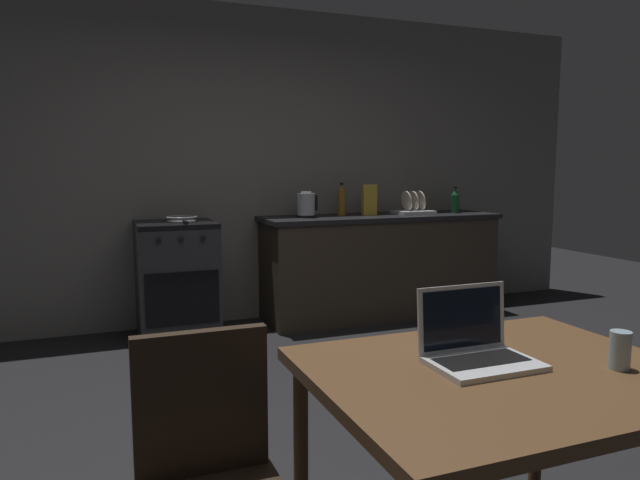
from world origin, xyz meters
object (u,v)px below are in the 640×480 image
object	(u,v)px
dining_table	(501,393)
laptop	(477,348)
electric_kettle	(306,205)
drinking_glass	(620,350)
cereal_box	(369,200)
stove_oven	(177,279)
bottle_b	(342,200)
dish_rack	(413,209)
frying_pan	(182,219)
bottle	(455,201)
chair	(210,475)

from	to	relation	value
dining_table	laptop	bearing A→B (deg)	117.24
electric_kettle	drinking_glass	world-z (taller)	electric_kettle
cereal_box	stove_oven	bearing A→B (deg)	-179.24
electric_kettle	bottle_b	world-z (taller)	bottle_b
dining_table	dish_rack	xyz separation A→B (m)	(1.61, 3.26, 0.29)
stove_oven	dining_table	xyz separation A→B (m)	(0.52, -3.26, 0.21)
bottle_b	electric_kettle	bearing A→B (deg)	-167.57
frying_pan	laptop	bearing A→B (deg)	-82.16
stove_oven	bottle	xyz separation A→B (m)	(2.54, -0.05, 0.57)
laptop	dining_table	bearing A→B (deg)	-53.80
stove_oven	chair	xyz separation A→B (m)	(-0.33, -3.12, 0.05)
cereal_box	dish_rack	bearing A→B (deg)	-2.62
chair	frying_pan	xyz separation A→B (m)	(0.38, 3.10, 0.43)
dining_table	dish_rack	size ratio (longest dim) A/B	3.29
stove_oven	cereal_box	size ratio (longest dim) A/B	3.39
laptop	dish_rack	size ratio (longest dim) A/B	0.94
chair	laptop	bearing A→B (deg)	-9.44
laptop	electric_kettle	world-z (taller)	electric_kettle
bottle	dish_rack	bearing A→B (deg)	173.12
dining_table	drinking_glass	world-z (taller)	drinking_glass
laptop	drinking_glass	distance (m)	0.42
electric_kettle	dish_rack	world-z (taller)	electric_kettle
chair	bottle_b	size ratio (longest dim) A/B	3.07
laptop	drinking_glass	xyz separation A→B (m)	(0.36, -0.20, 0.01)
stove_oven	bottle	size ratio (longest dim) A/B	3.70
frying_pan	dish_rack	world-z (taller)	dish_rack
bottle	cereal_box	world-z (taller)	cereal_box
frying_pan	dish_rack	size ratio (longest dim) A/B	1.22
chair	bottle	distance (m)	4.24
drinking_glass	cereal_box	bearing A→B (deg)	76.05
cereal_box	dining_table	bearing A→B (deg)	-109.66
chair	laptop	xyz separation A→B (m)	(0.81, -0.07, 0.28)
chair	stove_oven	bearing A→B (deg)	79.13
cereal_box	bottle_b	xyz separation A→B (m)	(-0.24, 0.06, 0.00)
chair	dining_table	bearing A→B (deg)	-14.13
stove_oven	laptop	distance (m)	3.24
dining_table	cereal_box	xyz separation A→B (m)	(1.17, 3.28, 0.38)
laptop	bottle_b	world-z (taller)	bottle_b
drinking_glass	dish_rack	world-z (taller)	dish_rack
stove_oven	dining_table	distance (m)	3.31
frying_pan	bottle	bearing A→B (deg)	-0.48
dining_table	frying_pan	xyz separation A→B (m)	(-0.47, 3.23, 0.27)
electric_kettle	dish_rack	xyz separation A→B (m)	(1.04, -0.00, -0.06)
dish_rack	bottle_b	size ratio (longest dim) A/B	1.18
laptop	drinking_glass	bearing A→B (deg)	-19.66
stove_oven	frying_pan	xyz separation A→B (m)	(0.05, -0.03, 0.48)
frying_pan	bottle_b	size ratio (longest dim) A/B	1.44
drinking_glass	dining_table	bearing A→B (deg)	159.03
stove_oven	drinking_glass	xyz separation A→B (m)	(0.85, -3.39, 0.34)
frying_pan	drinking_glass	bearing A→B (deg)	-76.62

